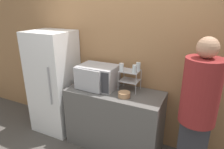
{
  "coord_description": "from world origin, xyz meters",
  "views": [
    {
      "loc": [
        1.11,
        -2.08,
        2.11
      ],
      "look_at": [
        -0.06,
        0.33,
        1.15
      ],
      "focal_mm": 32.0,
      "sensor_mm": 36.0,
      "label": 1
    }
  ],
  "objects_px": {
    "person": "(198,107)",
    "refrigerator": "(54,82)",
    "dish_rack": "(130,76)",
    "glass_front_right": "(135,69)",
    "glass_front_left": "(122,67)",
    "microwave": "(97,77)",
    "bowl": "(124,95)",
    "glass_back_right": "(138,66)"
  },
  "relations": [
    {
      "from": "glass_front_left",
      "to": "refrigerator",
      "type": "height_order",
      "value": "refrigerator"
    },
    {
      "from": "microwave",
      "to": "glass_front_right",
      "type": "xyz_separation_m",
      "value": [
        0.56,
        0.04,
        0.19
      ]
    },
    {
      "from": "glass_back_right",
      "to": "bowl",
      "type": "relative_size",
      "value": 0.68
    },
    {
      "from": "glass_front_left",
      "to": "person",
      "type": "bearing_deg",
      "value": -11.76
    },
    {
      "from": "microwave",
      "to": "dish_rack",
      "type": "relative_size",
      "value": 1.87
    },
    {
      "from": "glass_back_right",
      "to": "refrigerator",
      "type": "height_order",
      "value": "refrigerator"
    },
    {
      "from": "microwave",
      "to": "glass_back_right",
      "type": "bearing_deg",
      "value": 17.11
    },
    {
      "from": "glass_front_right",
      "to": "person",
      "type": "distance_m",
      "value": 0.92
    },
    {
      "from": "glass_back_right",
      "to": "glass_front_right",
      "type": "height_order",
      "value": "same"
    },
    {
      "from": "glass_back_right",
      "to": "glass_front_right",
      "type": "xyz_separation_m",
      "value": [
        -0.01,
        -0.13,
        0.0
      ]
    },
    {
      "from": "bowl",
      "to": "refrigerator",
      "type": "bearing_deg",
      "value": 175.18
    },
    {
      "from": "refrigerator",
      "to": "bowl",
      "type": "bearing_deg",
      "value": -4.82
    },
    {
      "from": "dish_rack",
      "to": "bowl",
      "type": "distance_m",
      "value": 0.31
    },
    {
      "from": "dish_rack",
      "to": "glass_front_right",
      "type": "relative_size",
      "value": 2.66
    },
    {
      "from": "glass_back_right",
      "to": "bowl",
      "type": "xyz_separation_m",
      "value": [
        -0.08,
        -0.31,
        -0.32
      ]
    },
    {
      "from": "glass_front_left",
      "to": "person",
      "type": "relative_size",
      "value": 0.06
    },
    {
      "from": "person",
      "to": "refrigerator",
      "type": "xyz_separation_m",
      "value": [
        -2.24,
        0.16,
        -0.14
      ]
    },
    {
      "from": "dish_rack",
      "to": "glass_back_right",
      "type": "height_order",
      "value": "glass_back_right"
    },
    {
      "from": "dish_rack",
      "to": "glass_front_left",
      "type": "height_order",
      "value": "glass_front_left"
    },
    {
      "from": "glass_front_right",
      "to": "dish_rack",
      "type": "bearing_deg",
      "value": 143.92
    },
    {
      "from": "refrigerator",
      "to": "glass_front_left",
      "type": "bearing_deg",
      "value": 2.93
    },
    {
      "from": "glass_front_left",
      "to": "glass_back_right",
      "type": "distance_m",
      "value": 0.24
    },
    {
      "from": "glass_front_right",
      "to": "bowl",
      "type": "height_order",
      "value": "glass_front_right"
    },
    {
      "from": "microwave",
      "to": "glass_back_right",
      "type": "xyz_separation_m",
      "value": [
        0.57,
        0.18,
        0.19
      ]
    },
    {
      "from": "microwave",
      "to": "glass_front_right",
      "type": "height_order",
      "value": "glass_front_right"
    },
    {
      "from": "dish_rack",
      "to": "glass_front_right",
      "type": "height_order",
      "value": "glass_front_right"
    },
    {
      "from": "dish_rack",
      "to": "glass_front_right",
      "type": "bearing_deg",
      "value": -36.08
    },
    {
      "from": "refrigerator",
      "to": "dish_rack",
      "type": "bearing_deg",
      "value": 5.89
    },
    {
      "from": "dish_rack",
      "to": "glass_back_right",
      "type": "bearing_deg",
      "value": 34.83
    },
    {
      "from": "dish_rack",
      "to": "bowl",
      "type": "xyz_separation_m",
      "value": [
        0.02,
        -0.25,
        -0.18
      ]
    },
    {
      "from": "microwave",
      "to": "dish_rack",
      "type": "height_order",
      "value": "microwave"
    },
    {
      "from": "microwave",
      "to": "glass_front_left",
      "type": "xyz_separation_m",
      "value": [
        0.37,
        0.03,
        0.19
      ]
    },
    {
      "from": "glass_front_right",
      "to": "refrigerator",
      "type": "xyz_separation_m",
      "value": [
        -1.39,
        -0.07,
        -0.41
      ]
    },
    {
      "from": "microwave",
      "to": "bowl",
      "type": "distance_m",
      "value": 0.53
    },
    {
      "from": "glass_front_left",
      "to": "bowl",
      "type": "bearing_deg",
      "value": -55.72
    },
    {
      "from": "glass_front_right",
      "to": "bowl",
      "type": "xyz_separation_m",
      "value": [
        -0.07,
        -0.18,
        -0.32
      ]
    },
    {
      "from": "microwave",
      "to": "refrigerator",
      "type": "distance_m",
      "value": 0.86
    },
    {
      "from": "dish_rack",
      "to": "glass_front_left",
      "type": "distance_m",
      "value": 0.19
    },
    {
      "from": "dish_rack",
      "to": "person",
      "type": "xyz_separation_m",
      "value": [
        0.94,
        -0.29,
        -0.13
      ]
    },
    {
      "from": "glass_front_right",
      "to": "person",
      "type": "bearing_deg",
      "value": -14.67
    },
    {
      "from": "bowl",
      "to": "glass_front_right",
      "type": "bearing_deg",
      "value": 67.67
    },
    {
      "from": "dish_rack",
      "to": "refrigerator",
      "type": "height_order",
      "value": "refrigerator"
    }
  ]
}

